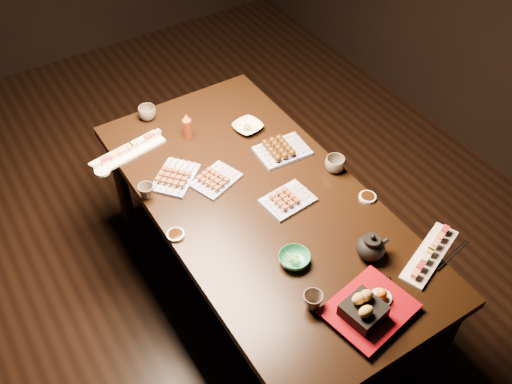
{
  "coord_description": "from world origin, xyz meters",
  "views": [
    {
      "loc": [
        -0.83,
        -1.81,
        2.61
      ],
      "look_at": [
        0.12,
        -0.29,
        0.77
      ],
      "focal_mm": 40.0,
      "sensor_mm": 36.0,
      "label": 1
    }
  ],
  "objects_px": {
    "condiment_bottle": "(187,126)",
    "sushi_platter_near": "(430,252)",
    "edamame_bowl_green": "(294,259)",
    "dining_table": "(261,254)",
    "sushi_platter_far": "(127,150)",
    "tempura_tray": "(371,303)",
    "yakitori_plate_left": "(175,174)",
    "edamame_bowl_cream": "(248,127)",
    "teacup_mid_right": "(335,164)",
    "yakitori_plate_center": "(216,177)",
    "teapot": "(371,245)",
    "teacup_far_left": "(146,191)",
    "teacup_far_right": "(147,113)",
    "teacup_near_left": "(313,301)",
    "yakitori_plate_right": "(288,197)"
  },
  "relations": [
    {
      "from": "teacup_far_left",
      "to": "yakitori_plate_left",
      "type": "bearing_deg",
      "value": 12.57
    },
    {
      "from": "edamame_bowl_green",
      "to": "teacup_mid_right",
      "type": "bearing_deg",
      "value": 36.1
    },
    {
      "from": "edamame_bowl_green",
      "to": "dining_table",
      "type": "bearing_deg",
      "value": 78.64
    },
    {
      "from": "yakitori_plate_left",
      "to": "edamame_bowl_cream",
      "type": "distance_m",
      "value": 0.49
    },
    {
      "from": "sushi_platter_far",
      "to": "teacup_near_left",
      "type": "xyz_separation_m",
      "value": [
        0.24,
        -1.19,
        0.01
      ]
    },
    {
      "from": "yakitori_plate_right",
      "to": "tempura_tray",
      "type": "distance_m",
      "value": 0.64
    },
    {
      "from": "teacup_far_right",
      "to": "teapot",
      "type": "height_order",
      "value": "teapot"
    },
    {
      "from": "sushi_platter_far",
      "to": "teacup_far_right",
      "type": "bearing_deg",
      "value": -144.52
    },
    {
      "from": "sushi_platter_near",
      "to": "teacup_far_left",
      "type": "height_order",
      "value": "teacup_far_left"
    },
    {
      "from": "yakitori_plate_right",
      "to": "dining_table",
      "type": "bearing_deg",
      "value": 143.76
    },
    {
      "from": "yakitori_plate_center",
      "to": "teapot",
      "type": "xyz_separation_m",
      "value": [
        0.32,
        -0.71,
        0.03
      ]
    },
    {
      "from": "dining_table",
      "to": "tempura_tray",
      "type": "distance_m",
      "value": 0.82
    },
    {
      "from": "yakitori_plate_left",
      "to": "condiment_bottle",
      "type": "distance_m",
      "value": 0.31
    },
    {
      "from": "edamame_bowl_cream",
      "to": "teapot",
      "type": "distance_m",
      "value": 0.95
    },
    {
      "from": "teapot",
      "to": "teacup_mid_right",
      "type": "bearing_deg",
      "value": 78.21
    },
    {
      "from": "tempura_tray",
      "to": "teacup_near_left",
      "type": "bearing_deg",
      "value": 130.66
    },
    {
      "from": "edamame_bowl_cream",
      "to": "teacup_far_right",
      "type": "distance_m",
      "value": 0.53
    },
    {
      "from": "sushi_platter_far",
      "to": "sushi_platter_near",
      "type": "bearing_deg",
      "value": 113.07
    },
    {
      "from": "teacup_near_left",
      "to": "teapot",
      "type": "distance_m",
      "value": 0.35
    },
    {
      "from": "sushi_platter_far",
      "to": "edamame_bowl_green",
      "type": "height_order",
      "value": "sushi_platter_far"
    },
    {
      "from": "teacup_near_left",
      "to": "teacup_far_right",
      "type": "height_order",
      "value": "same"
    },
    {
      "from": "teacup_far_left",
      "to": "sushi_platter_far",
      "type": "bearing_deg",
      "value": 82.26
    },
    {
      "from": "sushi_platter_far",
      "to": "yakitori_plate_left",
      "type": "xyz_separation_m",
      "value": [
        0.12,
        -0.28,
        0.01
      ]
    },
    {
      "from": "teacup_far_left",
      "to": "teapot",
      "type": "relative_size",
      "value": 0.51
    },
    {
      "from": "sushi_platter_near",
      "to": "yakitori_plate_right",
      "type": "distance_m",
      "value": 0.65
    },
    {
      "from": "dining_table",
      "to": "sushi_platter_far",
      "type": "relative_size",
      "value": 4.76
    },
    {
      "from": "sushi_platter_far",
      "to": "teacup_far_left",
      "type": "bearing_deg",
      "value": 72.79
    },
    {
      "from": "yakitori_plate_center",
      "to": "tempura_tray",
      "type": "relative_size",
      "value": 0.66
    },
    {
      "from": "sushi_platter_near",
      "to": "yakitori_plate_left",
      "type": "bearing_deg",
      "value": 104.15
    },
    {
      "from": "yakitori_plate_center",
      "to": "condiment_bottle",
      "type": "distance_m",
      "value": 0.36
    },
    {
      "from": "yakitori_plate_left",
      "to": "edamame_bowl_cream",
      "type": "bearing_deg",
      "value": -25.39
    },
    {
      "from": "yakitori_plate_center",
      "to": "teacup_mid_right",
      "type": "xyz_separation_m",
      "value": [
        0.51,
        -0.23,
        0.01
      ]
    },
    {
      "from": "sushi_platter_near",
      "to": "teacup_far_left",
      "type": "bearing_deg",
      "value": 111.1
    },
    {
      "from": "teacup_far_left",
      "to": "teacup_far_right",
      "type": "distance_m",
      "value": 0.57
    },
    {
      "from": "yakitori_plate_center",
      "to": "yakitori_plate_right",
      "type": "relative_size",
      "value": 0.96
    },
    {
      "from": "sushi_platter_near",
      "to": "yakitori_plate_left",
      "type": "relative_size",
      "value": 1.58
    },
    {
      "from": "edamame_bowl_cream",
      "to": "tempura_tray",
      "type": "height_order",
      "value": "tempura_tray"
    },
    {
      "from": "sushi_platter_far",
      "to": "tempura_tray",
      "type": "xyz_separation_m",
      "value": [
        0.41,
        -1.32,
        0.04
      ]
    },
    {
      "from": "yakitori_plate_right",
      "to": "teapot",
      "type": "xyz_separation_m",
      "value": [
        0.11,
        -0.43,
        0.03
      ]
    },
    {
      "from": "teacup_near_left",
      "to": "edamame_bowl_green",
      "type": "bearing_deg",
      "value": 73.54
    },
    {
      "from": "edamame_bowl_cream",
      "to": "teacup_far_left",
      "type": "height_order",
      "value": "teacup_far_left"
    },
    {
      "from": "yakitori_plate_left",
      "to": "teacup_mid_right",
      "type": "relative_size",
      "value": 2.41
    },
    {
      "from": "yakitori_plate_center",
      "to": "teacup_mid_right",
      "type": "relative_size",
      "value": 2.23
    },
    {
      "from": "teapot",
      "to": "condiment_bottle",
      "type": "relative_size",
      "value": 1.03
    },
    {
      "from": "dining_table",
      "to": "yakitori_plate_left",
      "type": "bearing_deg",
      "value": 113.57
    },
    {
      "from": "edamame_bowl_green",
      "to": "teacup_near_left",
      "type": "relative_size",
      "value": 1.68
    },
    {
      "from": "edamame_bowl_green",
      "to": "yakitori_plate_left",
      "type": "bearing_deg",
      "value": 105.36
    },
    {
      "from": "yakitori_plate_center",
      "to": "teacup_far_right",
      "type": "height_order",
      "value": "teacup_far_right"
    },
    {
      "from": "dining_table",
      "to": "tempura_tray",
      "type": "height_order",
      "value": "tempura_tray"
    },
    {
      "from": "condiment_bottle",
      "to": "sushi_platter_near",
      "type": "bearing_deg",
      "value": -67.94
    }
  ]
}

